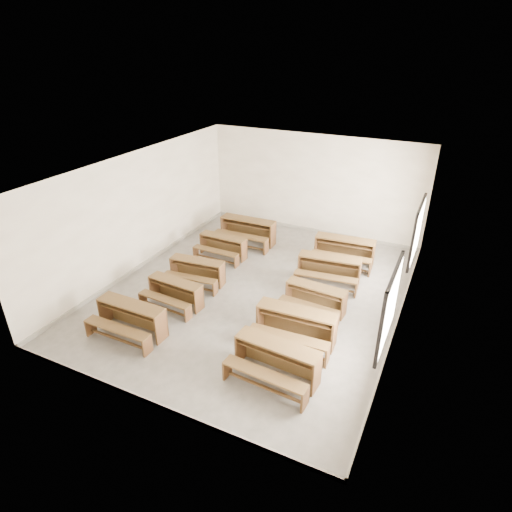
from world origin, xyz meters
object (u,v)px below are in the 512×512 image
at_px(desk_set_7, 315,297).
at_px(desk_set_9, 344,249).
at_px(desk_set_1, 175,291).
at_px(desk_set_0, 131,316).
at_px(desk_set_8, 329,268).
at_px(desk_set_6, 296,324).
at_px(desk_set_5, 276,359).
at_px(desk_set_2, 197,270).
at_px(desk_set_4, 247,229).
at_px(desk_set_3, 222,245).

height_order(desk_set_7, desk_set_9, desk_set_9).
relative_size(desk_set_1, desk_set_7, 0.98).
bearing_deg(desk_set_9, desk_set_0, -126.61).
height_order(desk_set_7, desk_set_8, desk_set_8).
bearing_deg(desk_set_6, desk_set_0, -161.59).
bearing_deg(desk_set_5, desk_set_2, 148.26).
height_order(desk_set_0, desk_set_4, desk_set_4).
bearing_deg(desk_set_0, desk_set_2, 87.59).
relative_size(desk_set_0, desk_set_4, 0.91).
xyz_separation_m(desk_set_5, desk_set_6, (-0.06, 1.18, 0.01)).
height_order(desk_set_5, desk_set_7, desk_set_5).
height_order(desk_set_0, desk_set_5, desk_set_5).
relative_size(desk_set_3, desk_set_9, 0.83).
relative_size(desk_set_6, desk_set_8, 1.01).
height_order(desk_set_2, desk_set_7, desk_set_2).
bearing_deg(desk_set_8, desk_set_7, -92.14).
relative_size(desk_set_6, desk_set_7, 1.17).
bearing_deg(desk_set_8, desk_set_5, -94.04).
height_order(desk_set_2, desk_set_9, desk_set_9).
distance_m(desk_set_4, desk_set_8, 3.29).
distance_m(desk_set_2, desk_set_4, 2.79).
bearing_deg(desk_set_0, desk_set_4, 88.17).
xyz_separation_m(desk_set_5, desk_set_9, (-0.10, 5.11, 0.01)).
xyz_separation_m(desk_set_4, desk_set_6, (3.13, -3.96, -0.01)).
relative_size(desk_set_4, desk_set_7, 1.19).
xyz_separation_m(desk_set_2, desk_set_3, (-0.14, 1.60, -0.01)).
bearing_deg(desk_set_9, desk_set_2, -143.32).
xyz_separation_m(desk_set_0, desk_set_9, (3.28, 5.20, 0.02)).
relative_size(desk_set_4, desk_set_9, 1.01).
xyz_separation_m(desk_set_3, desk_set_9, (3.31, 1.16, 0.07)).
bearing_deg(desk_set_9, desk_set_7, -93.47).
height_order(desk_set_1, desk_set_7, desk_set_7).
bearing_deg(desk_set_4, desk_set_5, -59.40).
bearing_deg(desk_set_1, desk_set_7, 24.81).
height_order(desk_set_4, desk_set_6, desk_set_4).
bearing_deg(desk_set_7, desk_set_5, -85.02).
bearing_deg(desk_set_7, desk_set_0, -138.93).
height_order(desk_set_1, desk_set_2, desk_set_2).
xyz_separation_m(desk_set_0, desk_set_5, (3.38, 0.09, 0.02)).
bearing_deg(desk_set_1, desk_set_0, -94.89).
distance_m(desk_set_5, desk_set_8, 3.86).
height_order(desk_set_1, desk_set_8, desk_set_8).
xyz_separation_m(desk_set_4, desk_set_5, (3.19, -5.14, -0.02)).
distance_m(desk_set_0, desk_set_5, 3.38).
height_order(desk_set_2, desk_set_8, desk_set_8).
relative_size(desk_set_4, desk_set_8, 1.03).
bearing_deg(desk_set_0, desk_set_5, 1.79).
bearing_deg(desk_set_8, desk_set_1, -145.51).
relative_size(desk_set_5, desk_set_6, 0.99).
height_order(desk_set_3, desk_set_4, desk_set_4).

